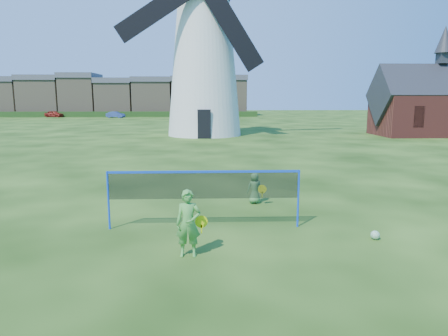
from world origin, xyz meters
The scene contains 11 objects.
ground centered at (0.00, 0.00, 0.00)m, with size 220.00×220.00×0.00m, color black.
windmill centered at (-0.59, 27.34, 7.13)m, with size 14.94×6.78×20.55m.
chapel centered at (21.06, 26.29, 2.77)m, with size 11.66×5.65×9.86m.
badminton_net centered at (-0.35, -0.16, 1.14)m, with size 5.05×0.05×1.55m.
player_girl centered at (-0.67, -2.10, 0.74)m, with size 0.69×0.38×1.48m.
player_boy centered at (1.28, 2.33, 0.51)m, with size 0.64×0.44×1.02m.
play_ball centered at (3.83, -1.22, 0.11)m, with size 0.22×0.22×0.22m, color green.
terraced_houses centered at (-22.28, 72.00, 3.89)m, with size 59.54×8.40×8.27m.
hedge centered at (-22.00, 66.00, 0.50)m, with size 62.00×0.80×1.00m, color #193814.
car_left centered at (-28.62, 65.24, 0.60)m, with size 1.41×3.50×1.19m, color maroon.
car_right centered at (-16.78, 62.54, 0.55)m, with size 1.17×3.34×1.10m, color navy.
Camera 1 is at (-0.22, -10.47, 3.40)m, focal length 32.28 mm.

